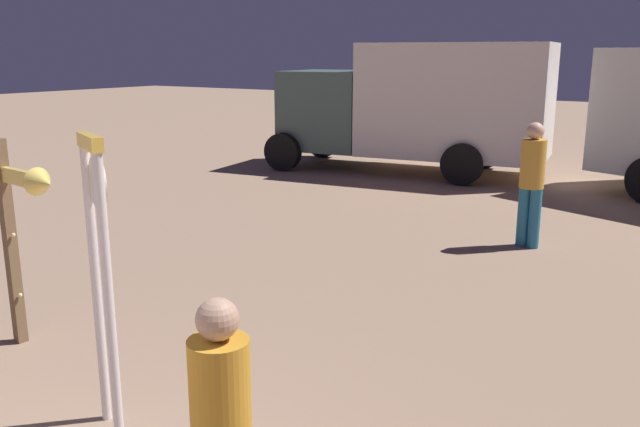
{
  "coord_description": "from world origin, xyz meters",
  "views": [
    {
      "loc": [
        3.35,
        -0.71,
        2.77
      ],
      "look_at": [
        -0.16,
        4.69,
        1.2
      ],
      "focal_mm": 37.18,
      "sensor_mm": 36.0,
      "label": 1
    }
  ],
  "objects_px": {
    "person_distant": "(532,178)",
    "standing_clock": "(100,258)",
    "arrow_sign": "(23,215)",
    "box_truck_near": "(421,104)"
  },
  "relations": [
    {
      "from": "person_distant",
      "to": "standing_clock",
      "type": "bearing_deg",
      "value": -100.45
    },
    {
      "from": "arrow_sign",
      "to": "person_distant",
      "type": "height_order",
      "value": "arrow_sign"
    },
    {
      "from": "arrow_sign",
      "to": "person_distant",
      "type": "distance_m",
      "value": 6.71
    },
    {
      "from": "standing_clock",
      "to": "box_truck_near",
      "type": "bearing_deg",
      "value": 103.59
    },
    {
      "from": "standing_clock",
      "to": "box_truck_near",
      "type": "relative_size",
      "value": 0.34
    },
    {
      "from": "box_truck_near",
      "to": "standing_clock",
      "type": "bearing_deg",
      "value": -76.41
    },
    {
      "from": "standing_clock",
      "to": "box_truck_near",
      "type": "distance_m",
      "value": 11.74
    },
    {
      "from": "arrow_sign",
      "to": "box_truck_near",
      "type": "bearing_deg",
      "value": 95.48
    },
    {
      "from": "person_distant",
      "to": "arrow_sign",
      "type": "bearing_deg",
      "value": -115.85
    },
    {
      "from": "standing_clock",
      "to": "arrow_sign",
      "type": "distance_m",
      "value": 1.79
    }
  ]
}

